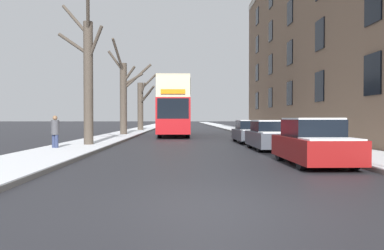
% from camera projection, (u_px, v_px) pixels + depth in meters
% --- Properties ---
extents(ground_plane, '(320.00, 320.00, 0.00)m').
position_uv_depth(ground_plane, '(232.00, 208.00, 6.22)').
color(ground_plane, '#28282D').
extents(sidewalk_left, '(2.90, 130.00, 0.16)m').
position_uv_depth(sidewalk_left, '(150.00, 127.00, 59.04)').
color(sidewalk_left, slate).
rests_on(sidewalk_left, ground).
extents(sidewalk_right, '(2.90, 130.00, 0.16)m').
position_uv_depth(sidewalk_right, '(225.00, 127.00, 59.35)').
color(sidewalk_right, slate).
rests_on(sidewalk_right, ground).
extents(terrace_facade_right, '(9.10, 35.26, 15.34)m').
position_uv_depth(terrace_facade_right, '(349.00, 37.00, 28.48)').
color(terrace_facade_right, '#7A604C').
rests_on(terrace_facade_right, ground).
extents(bare_tree_left_0, '(2.78, 3.15, 7.78)m').
position_uv_depth(bare_tree_left_0, '(87.00, 76.00, 18.95)').
color(bare_tree_left_0, '#4C4238').
rests_on(bare_tree_left_0, ground).
extents(bare_tree_left_1, '(3.61, 2.50, 7.68)m').
position_uv_depth(bare_tree_left_1, '(124.00, 94.00, 30.85)').
color(bare_tree_left_1, '#4C4238').
rests_on(bare_tree_left_1, ground).
extents(bare_tree_left_2, '(2.20, 2.65, 6.41)m').
position_uv_depth(bare_tree_left_2, '(141.00, 104.00, 41.68)').
color(bare_tree_left_2, '#4C4238').
rests_on(bare_tree_left_2, ground).
extents(double_decker_bus, '(2.49, 10.16, 4.63)m').
position_uv_depth(double_decker_bus, '(175.00, 105.00, 31.16)').
color(double_decker_bus, red).
rests_on(double_decker_bus, ground).
extents(parked_car_0, '(1.75, 3.99, 1.51)m').
position_uv_depth(parked_car_0, '(313.00, 143.00, 11.99)').
color(parked_car_0, maroon).
rests_on(parked_car_0, ground).
extents(parked_car_1, '(1.83, 4.03, 1.40)m').
position_uv_depth(parked_car_1, '(271.00, 136.00, 17.63)').
color(parked_car_1, '#474C56').
rests_on(parked_car_1, ground).
extents(parked_car_2, '(1.88, 4.12, 1.37)m').
position_uv_depth(parked_car_2, '(251.00, 132.00, 22.77)').
color(parked_car_2, '#474C56').
rests_on(parked_car_2, ground).
extents(oncoming_van, '(1.93, 4.93, 2.27)m').
position_uv_depth(oncoming_van, '(169.00, 120.00, 51.46)').
color(oncoming_van, '#9EA3AD').
rests_on(oncoming_van, ground).
extents(pedestrian_left_sidewalk, '(0.35, 0.35, 1.61)m').
position_uv_depth(pedestrian_left_sidewalk, '(55.00, 132.00, 16.80)').
color(pedestrian_left_sidewalk, navy).
rests_on(pedestrian_left_sidewalk, ground).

